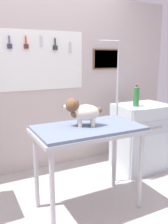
{
  "coord_description": "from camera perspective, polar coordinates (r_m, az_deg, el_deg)",
  "views": [
    {
      "loc": [
        -0.95,
        -1.86,
        1.51
      ],
      "look_at": [
        0.07,
        0.16,
        1.0
      ],
      "focal_mm": 39.48,
      "sensor_mm": 36.0,
      "label": 1
    }
  ],
  "objects": [
    {
      "name": "ground",
      "position": [
        2.59,
        0.29,
        -23.49
      ],
      "size": [
        4.4,
        4.0,
        0.04
      ],
      "primitive_type": "cube",
      "color": "#AFA7A2"
    },
    {
      "name": "rear_wall_panel",
      "position": [
        3.3,
        -9.94,
        6.47
      ],
      "size": [
        4.0,
        0.11,
        2.3
      ],
      "color": "#C0B2AE",
      "rests_on": "ground"
    },
    {
      "name": "grooming_table",
      "position": [
        2.38,
        1.02,
        -5.47
      ],
      "size": [
        1.04,
        0.59,
        0.86
      ],
      "color": "#B7B7BC",
      "rests_on": "ground"
    },
    {
      "name": "grooming_arm",
      "position": [
        2.9,
        7.43,
        -1.84
      ],
      "size": [
        0.3,
        0.11,
        1.68
      ],
      "color": "#B7B7BC",
      "rests_on": "ground"
    },
    {
      "name": "dog",
      "position": [
        2.33,
        -0.49,
        0.17
      ],
      "size": [
        0.36,
        0.26,
        0.27
      ],
      "color": "beige",
      "rests_on": "grooming_table"
    },
    {
      "name": "cabinet_right",
      "position": [
        3.44,
        13.02,
        -5.61
      ],
      "size": [
        0.68,
        0.54,
        0.89
      ],
      "color": "silver",
      "rests_on": "ground"
    },
    {
      "name": "soda_bottle",
      "position": [
        3.18,
        12.0,
        3.59
      ],
      "size": [
        0.07,
        0.07,
        0.28
      ],
      "color": "#297235",
      "rests_on": "cabinet_right"
    }
  ]
}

